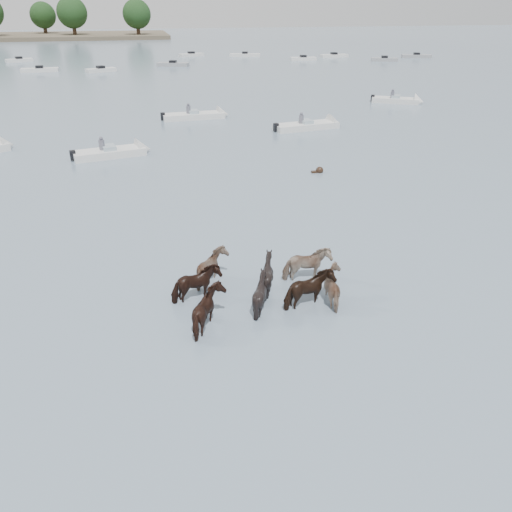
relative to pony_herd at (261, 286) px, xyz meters
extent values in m
plane|color=slate|center=(-2.35, -1.52, -0.50)|extent=(400.00, 400.00, 0.00)
imported|color=black|center=(-2.10, 0.48, 0.00)|extent=(1.82, 1.30, 1.40)
imported|color=#7D6854|center=(-1.38, 1.51, -0.02)|extent=(1.39, 1.55, 1.37)
imported|color=black|center=(0.34, 0.54, 0.02)|extent=(1.72, 1.66, 1.45)
imported|color=gray|center=(1.89, 0.95, 0.01)|extent=(1.75, 0.89, 1.43)
imported|color=black|center=(-1.89, -1.26, 0.02)|extent=(1.24, 1.45, 1.45)
imported|color=black|center=(-0.17, -0.55, -0.02)|extent=(1.59, 1.53, 1.37)
imported|color=black|center=(1.40, -0.76, 0.02)|extent=(1.88, 1.32, 1.45)
imported|color=gray|center=(2.42, -0.67, -0.04)|extent=(1.49, 1.61, 1.33)
sphere|color=black|center=(6.66, 12.97, -0.38)|extent=(0.44, 0.44, 0.44)
cube|color=black|center=(6.41, 12.97, -0.48)|extent=(0.50, 0.22, 0.18)
cone|color=silver|center=(-12.21, 22.92, -0.30)|extent=(1.55, 1.84, 1.60)
cube|color=silver|center=(-5.37, 19.24, -0.30)|extent=(4.71, 2.52, 0.55)
cone|color=silver|center=(-3.19, 19.72, -0.30)|extent=(1.22, 1.76, 1.60)
cube|color=#99ADB7|center=(-5.37, 19.24, 0.05)|extent=(1.02, 1.27, 0.35)
cube|color=black|center=(-7.55, 18.76, -0.15)|extent=(0.42, 0.42, 0.60)
cylinder|color=#595966|center=(-5.77, 19.24, 0.25)|extent=(0.36, 0.36, 0.70)
sphere|color=#595966|center=(-5.77, 19.24, 0.70)|extent=(0.24, 0.24, 0.24)
cube|color=silver|center=(1.31, 29.88, -0.30)|extent=(5.27, 1.90, 0.55)
cone|color=silver|center=(3.90, 30.03, -0.30)|extent=(0.99, 1.65, 1.60)
cube|color=#99ADB7|center=(1.31, 29.88, 0.05)|extent=(0.86, 1.17, 0.35)
cube|color=black|center=(-1.27, 29.72, -0.15)|extent=(0.37, 0.37, 0.60)
cylinder|color=#595966|center=(0.91, 29.88, 0.25)|extent=(0.36, 0.36, 0.70)
sphere|color=#595966|center=(0.91, 29.88, 0.70)|extent=(0.24, 0.24, 0.24)
cube|color=silver|center=(9.42, 23.95, -0.30)|extent=(5.33, 2.39, 0.55)
cone|color=silver|center=(11.96, 24.36, -0.30)|extent=(1.14, 1.72, 1.60)
cube|color=#99ADB7|center=(9.42, 23.95, 0.05)|extent=(0.97, 1.23, 0.35)
cube|color=black|center=(6.88, 23.55, -0.15)|extent=(0.40, 0.40, 0.60)
cylinder|color=#595966|center=(9.02, 23.95, 0.25)|extent=(0.36, 0.36, 0.70)
sphere|color=#595966|center=(9.02, 23.95, 0.70)|extent=(0.24, 0.24, 0.24)
cube|color=silver|center=(21.69, 33.08, -0.30)|extent=(4.65, 3.66, 0.55)
cone|color=silver|center=(23.61, 31.93, -0.30)|extent=(1.59, 1.84, 1.60)
cube|color=#99ADB7|center=(21.69, 33.08, 0.05)|extent=(1.26, 1.37, 0.35)
cube|color=black|center=(19.78, 34.22, -0.15)|extent=(0.48, 0.48, 0.60)
cylinder|color=#595966|center=(21.29, 33.08, 0.25)|extent=(0.36, 0.36, 0.70)
sphere|color=#595966|center=(21.29, 33.08, 0.70)|extent=(0.24, 0.24, 0.24)
cube|color=silver|center=(-21.44, 82.43, -0.28)|extent=(4.40, 2.90, 0.60)
cube|color=black|center=(-21.44, 82.43, 0.10)|extent=(1.29, 1.29, 0.50)
cube|color=silver|center=(-16.16, 67.45, -0.28)|extent=(5.10, 1.66, 0.60)
cube|color=black|center=(-16.16, 67.45, 0.10)|extent=(1.03, 1.03, 0.50)
cube|color=silver|center=(-7.65, 65.21, -0.28)|extent=(4.37, 3.03, 0.60)
cube|color=black|center=(-7.65, 65.21, 0.10)|extent=(1.32, 1.32, 0.50)
cube|color=gray|center=(2.97, 70.42, -0.28)|extent=(5.06, 3.17, 0.60)
cube|color=black|center=(2.97, 70.42, 0.10)|extent=(1.30, 1.30, 0.50)
cube|color=silver|center=(7.58, 85.56, -0.28)|extent=(4.85, 3.25, 0.60)
cube|color=black|center=(7.58, 85.56, 0.10)|extent=(1.32, 1.32, 0.50)
cube|color=silver|center=(17.10, 83.01, -0.28)|extent=(5.75, 2.85, 0.60)
cube|color=black|center=(17.10, 83.01, 0.10)|extent=(1.22, 1.22, 0.50)
cube|color=silver|center=(25.39, 74.23, -0.28)|extent=(4.49, 1.75, 0.60)
cube|color=black|center=(25.39, 74.23, 0.10)|extent=(1.06, 1.06, 0.50)
cube|color=silver|center=(32.40, 77.94, -0.28)|extent=(5.10, 1.85, 0.60)
cube|color=black|center=(32.40, 77.94, 0.10)|extent=(1.07, 1.07, 0.50)
cube|color=gray|center=(38.36, 69.91, -0.28)|extent=(4.52, 2.84, 0.60)
cube|color=black|center=(38.36, 69.91, 0.10)|extent=(1.28, 1.28, 0.50)
cube|color=gray|center=(46.63, 74.12, -0.28)|extent=(5.32, 2.90, 0.60)
cube|color=black|center=(46.63, 74.12, 0.10)|extent=(1.24, 1.24, 0.50)
cylinder|color=#382619|center=(-26.02, 152.70, 1.07)|extent=(1.00, 1.00, 3.14)
sphere|color=black|center=(-26.02, 152.70, 5.17)|extent=(6.98, 6.98, 6.98)
cylinder|color=#382619|center=(-17.32, 143.36, 1.28)|extent=(1.00, 1.00, 3.57)
sphere|color=black|center=(-17.32, 143.36, 5.94)|extent=(7.93, 7.93, 7.93)
cylinder|color=#382619|center=(-0.45, 140.74, 1.18)|extent=(1.00, 1.00, 3.36)
sphere|color=black|center=(-0.45, 140.74, 5.57)|extent=(7.47, 7.47, 7.47)
camera|label=1|loc=(-3.47, -14.15, 8.40)|focal=35.62mm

